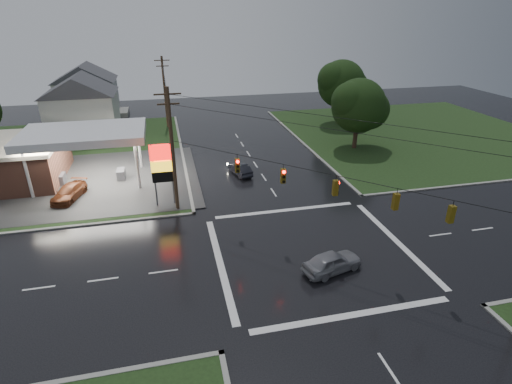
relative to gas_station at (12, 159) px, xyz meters
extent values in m
plane|color=black|center=(25.68, -19.70, -2.55)|extent=(120.00, 120.00, 0.00)
cube|color=black|center=(-0.32, 6.30, -2.51)|extent=(36.00, 36.00, 0.08)
cube|color=black|center=(51.68, 6.30, -2.51)|extent=(36.00, 36.00, 0.08)
cube|color=#2D2D2D|center=(5.68, -1.70, -2.46)|extent=(26.00, 18.00, 0.02)
cube|color=brown|center=(-1.32, 0.30, -0.55)|extent=(12.00, 10.00, 4.00)
cylinder|color=silver|center=(2.68, -4.70, -0.05)|extent=(0.30, 0.30, 5.00)
cylinder|color=silver|center=(12.68, -4.70, -0.05)|extent=(0.30, 0.30, 5.00)
cylinder|color=silver|center=(2.68, 1.30, -0.05)|extent=(0.30, 0.30, 5.00)
cylinder|color=silver|center=(12.68, 1.30, -0.05)|extent=(0.30, 0.30, 5.00)
cube|color=silver|center=(7.68, -1.70, 2.65)|extent=(12.00, 8.00, 0.80)
cube|color=white|center=(7.68, -1.70, 2.23)|extent=(11.40, 7.40, 0.04)
cube|color=#59595E|center=(4.68, -1.70, -2.00)|extent=(0.80, 1.60, 1.10)
cube|color=#59595E|center=(10.68, -1.70, -2.00)|extent=(0.80, 1.60, 1.10)
cylinder|color=#59595E|center=(14.38, -9.20, 0.45)|extent=(0.16, 0.16, 6.00)
cylinder|color=#59595E|center=(15.98, -9.20, 0.45)|extent=(0.16, 0.16, 6.00)
cube|color=red|center=(15.18, -9.20, 2.65)|extent=(2.00, 0.35, 1.40)
cube|color=gold|center=(15.18, -9.20, 1.35)|extent=(2.00, 0.35, 1.00)
cube|color=black|center=(15.18, -9.20, 0.35)|extent=(2.00, 0.35, 1.00)
cylinder|color=#382619|center=(16.18, -10.20, 2.95)|extent=(0.32, 0.32, 11.00)
cube|color=#382619|center=(16.18, -10.20, 7.85)|extent=(2.20, 0.12, 0.12)
cube|color=#382619|center=(16.18, -10.20, 7.05)|extent=(1.80, 0.12, 0.12)
cylinder|color=#382619|center=(16.18, 18.30, 2.70)|extent=(0.32, 0.32, 10.50)
cube|color=#382619|center=(16.18, 18.30, 7.35)|extent=(2.20, 0.12, 0.12)
cube|color=#382619|center=(16.18, 18.30, 6.55)|extent=(1.80, 0.12, 0.12)
cube|color=#59470C|center=(20.93, -14.95, 3.05)|extent=(0.34, 0.34, 1.10)
cylinder|color=#FF0C07|center=(20.93, -15.15, 3.43)|extent=(0.22, 0.08, 0.22)
cube|color=#59470C|center=(23.78, -17.80, 3.05)|extent=(0.34, 0.34, 1.10)
cylinder|color=#FF0C07|center=(23.78, -18.00, 3.43)|extent=(0.22, 0.08, 0.22)
cube|color=#59470C|center=(26.63, -20.65, 3.05)|extent=(0.34, 0.34, 1.10)
cylinder|color=#FF0C07|center=(26.83, -20.65, 3.43)|extent=(0.08, 0.22, 0.22)
cube|color=#59470C|center=(29.48, -23.50, 3.05)|extent=(0.34, 0.34, 1.10)
cylinder|color=#FF0C07|center=(29.48, -23.30, 3.43)|extent=(0.22, 0.08, 0.22)
cube|color=#59470C|center=(31.76, -25.78, 3.05)|extent=(0.34, 0.34, 1.10)
cylinder|color=#FF0C07|center=(31.76, -25.58, 3.43)|extent=(0.22, 0.08, 0.22)
cube|color=silver|center=(4.68, 16.30, 0.45)|extent=(9.00, 8.00, 6.00)
cube|color=gray|center=(9.98, 16.30, -2.15)|extent=(1.60, 4.80, 0.80)
cube|color=silver|center=(3.68, 28.30, 0.45)|extent=(9.00, 8.00, 6.00)
cube|color=gray|center=(8.98, 28.30, -2.15)|extent=(1.60, 4.80, 0.80)
cylinder|color=black|center=(39.68, 2.30, -0.03)|extent=(0.56, 0.56, 5.04)
sphere|color=black|center=(39.68, 2.30, 3.03)|extent=(6.80, 6.80, 6.80)
sphere|color=black|center=(41.38, 2.60, 2.40)|extent=(5.10, 5.10, 5.10)
sphere|color=black|center=(38.32, 1.90, 3.75)|extent=(4.76, 4.76, 4.76)
cylinder|color=black|center=(42.68, 14.30, 0.25)|extent=(0.56, 0.56, 5.60)
sphere|color=black|center=(42.68, 14.30, 3.65)|extent=(7.20, 7.20, 7.20)
sphere|color=black|center=(44.48, 14.60, 2.95)|extent=(5.40, 5.40, 5.40)
sphere|color=black|center=(41.24, 13.90, 4.45)|extent=(5.04, 5.04, 5.04)
imported|color=black|center=(23.35, -3.27, -1.91)|extent=(2.24, 4.08, 1.27)
imported|color=gray|center=(26.13, -22.26, -1.81)|extent=(4.66, 2.87, 1.48)
imported|color=#652E17|center=(6.20, -5.70, -1.87)|extent=(3.23, 5.03, 1.36)
camera|label=1|loc=(15.77, -43.50, 14.10)|focal=28.00mm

